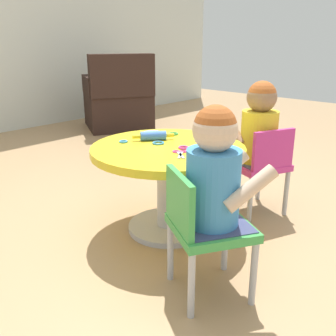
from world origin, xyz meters
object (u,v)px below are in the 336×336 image
at_px(child_chair_left, 203,227).
at_px(seated_child_right, 259,126).
at_px(armchair_dark, 119,102).
at_px(seated_child_left, 215,172).
at_px(rolling_pin, 153,136).
at_px(child_chair_right, 260,165).
at_px(craft_table, 168,169).
at_px(craft_scissors, 180,153).

bearing_deg(child_chair_left, seated_child_right, 17.80).
height_order(child_chair_left, armchair_dark, armchair_dark).
relative_size(seated_child_left, rolling_pin, 2.57).
relative_size(seated_child_left, seated_child_right, 1.00).
bearing_deg(child_chair_right, craft_table, 154.71).
bearing_deg(child_chair_left, rolling_pin, 60.79).
xyz_separation_m(child_chair_right, armchair_dark, (0.94, 2.40, 0.00)).
bearing_deg(rolling_pin, armchair_dark, 54.55).
distance_m(child_chair_left, seated_child_right, 0.93).
distance_m(seated_child_left, seated_child_right, 0.88).
bearing_deg(child_chair_left, armchair_dark, 55.97).
xyz_separation_m(child_chair_left, seated_child_left, (0.03, -0.02, 0.23)).
bearing_deg(child_chair_right, craft_scissors, 169.07).
relative_size(craft_table, rolling_pin, 4.08).
xyz_separation_m(child_chair_left, craft_scissors, (0.26, 0.35, 0.18)).
distance_m(seated_child_left, rolling_pin, 0.73).
bearing_deg(craft_scissors, child_chair_right, -10.93).
bearing_deg(craft_table, seated_child_right, -21.38).
bearing_deg(child_chair_right, armchair_dark, 68.70).
xyz_separation_m(rolling_pin, craft_scissors, (-0.09, -0.28, -0.02)).
xyz_separation_m(child_chair_left, rolling_pin, (0.35, 0.63, 0.20)).
bearing_deg(seated_child_right, craft_table, 158.62).
height_order(child_chair_left, rolling_pin, child_chair_left).
bearing_deg(rolling_pin, seated_child_right, -35.00).
bearing_deg(armchair_dark, rolling_pin, -125.45).
xyz_separation_m(seated_child_right, craft_scissors, (-0.60, 0.08, -0.05)).
xyz_separation_m(child_chair_left, armchair_dark, (1.79, 2.64, 0.00)).
bearing_deg(armchair_dark, seated_child_right, -111.29).
distance_m(seated_child_right, armchair_dark, 2.55).
height_order(armchair_dark, rolling_pin, armchair_dark).
relative_size(child_chair_right, craft_scissors, 4.06).
bearing_deg(craft_scissors, craft_table, 66.38).
xyz_separation_m(craft_table, armchair_dark, (1.47, 2.15, -0.04)).
bearing_deg(craft_scissors, seated_child_right, -7.24).
relative_size(craft_table, seated_child_left, 1.58).
bearing_deg(seated_child_left, armchair_dark, 56.68).
bearing_deg(child_chair_right, seated_child_right, 68.11).
height_order(seated_child_left, child_chair_right, seated_child_left).
height_order(child_chair_left, craft_scissors, child_chair_left).
bearing_deg(craft_scissors, armchair_dark, 56.33).
height_order(seated_child_left, armchair_dark, armchair_dark).
xyz_separation_m(child_chair_right, craft_scissors, (-0.59, 0.11, 0.18)).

